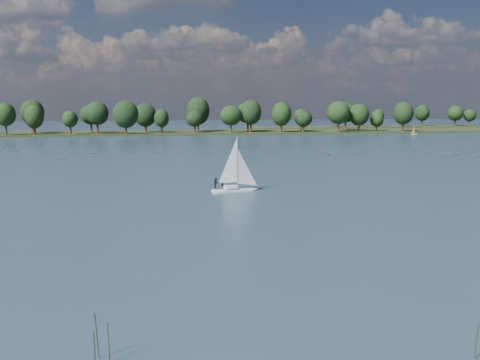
# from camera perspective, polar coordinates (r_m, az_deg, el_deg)

# --- Properties ---
(ground) EXTENTS (700.00, 700.00, 0.00)m
(ground) POSITION_cam_1_polar(r_m,az_deg,el_deg) (131.15, -5.91, 2.62)
(ground) COLOR #233342
(ground) RESTS_ON ground
(far_shore) EXTENTS (660.00, 40.00, 1.50)m
(far_shore) POSITION_cam_1_polar(r_m,az_deg,el_deg) (242.64, -8.46, 4.94)
(far_shore) COLOR black
(far_shore) RESTS_ON ground
(far_shore_back) EXTENTS (220.00, 30.00, 1.40)m
(far_shore_back) POSITION_cam_1_polar(r_m,az_deg,el_deg) (337.61, 19.43, 5.36)
(far_shore_back) COLOR black
(far_shore_back) RESTS_ON ground
(sailboat) EXTENTS (6.34, 2.75, 8.07)m
(sailboat) POSITION_cam_1_polar(r_m,az_deg,el_deg) (74.14, -0.76, 0.45)
(sailboat) COLOR silver
(sailboat) RESTS_ON ground
(dinghy_orange) EXTENTS (2.61, 1.10, 4.11)m
(dinghy_orange) POSITION_cam_1_polar(r_m,az_deg,el_deg) (245.02, 18.10, 4.89)
(dinghy_orange) COLOR silver
(dinghy_orange) RESTS_ON ground
(treeline) EXTENTS (563.08, 74.02, 17.36)m
(treeline) POSITION_cam_1_polar(r_m,az_deg,el_deg) (237.98, -9.96, 6.81)
(treeline) COLOR black
(treeline) RESTS_ON ground
(reeds) EXTENTS (58.37, 12.39, 2.15)m
(reeds) POSITION_cam_1_polar(r_m,az_deg,el_deg) (26.14, 18.01, -17.16)
(reeds) COLOR #283316
(reeds) RESTS_ON ground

